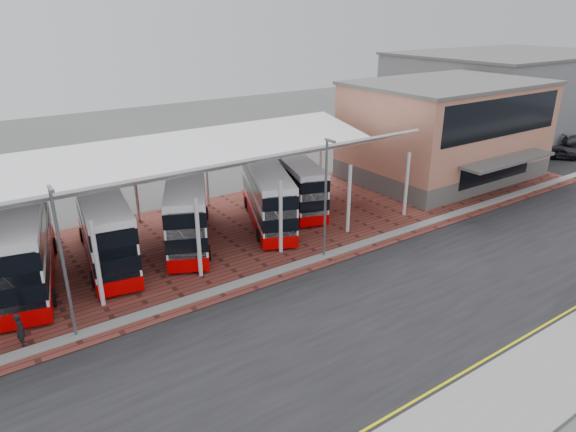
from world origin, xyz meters
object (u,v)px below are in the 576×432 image
at_px(bus_1, 24,245).
at_px(bus_2, 104,226).
at_px(bus_4, 267,196).
at_px(carpark_car_a, 561,154).
at_px(bus_5, 295,183).
at_px(terminal, 446,130).
at_px(bus_3, 187,209).
at_px(pedestrian, 20,329).

height_order(bus_1, bus_2, bus_1).
distance_m(bus_4, carpark_car_a, 36.62).
bearing_deg(carpark_car_a, bus_4, 132.67).
distance_m(bus_4, bus_5, 4.17).
xyz_separation_m(terminal, bus_4, (-20.91, -0.51, -2.40)).
xyz_separation_m(bus_5, carpark_car_a, (32.66, -4.81, -1.41)).
height_order(terminal, bus_3, terminal).
bearing_deg(pedestrian, carpark_car_a, -84.75).
distance_m(bus_2, bus_5, 15.92).
height_order(terminal, bus_1, terminal).
bearing_deg(bus_4, pedestrian, -137.96).
bearing_deg(carpark_car_a, terminal, 124.47).
bearing_deg(terminal, bus_1, -179.82).
height_order(bus_2, bus_5, bus_2).
distance_m(bus_4, pedestrian, 19.54).
height_order(bus_5, carpark_car_a, bus_5).
xyz_separation_m(bus_3, pedestrian, (-12.09, -6.97, -1.43)).
relative_size(terminal, bus_1, 1.54).
bearing_deg(pedestrian, bus_2, -39.69).
xyz_separation_m(bus_2, bus_3, (5.76, -0.17, -0.00)).
bearing_deg(bus_5, pedestrian, -141.98).
bearing_deg(bus_3, carpark_car_a, 20.24).
relative_size(terminal, bus_4, 1.70).
bearing_deg(bus_3, pedestrian, -124.88).
xyz_separation_m(terminal, bus_2, (-33.00, 0.24, -2.29)).
distance_m(bus_1, carpark_car_a, 53.51).
relative_size(bus_3, pedestrian, 6.45).
relative_size(bus_5, carpark_car_a, 2.77).
xyz_separation_m(bus_3, bus_5, (10.12, 1.14, -0.24)).
xyz_separation_m(bus_4, pedestrian, (-18.41, -6.39, -1.32)).
bearing_deg(bus_1, bus_5, 15.87).
bearing_deg(terminal, bus_5, 175.98).
distance_m(pedestrian, carpark_car_a, 54.97).
height_order(bus_4, pedestrian, bus_4).
bearing_deg(bus_3, terminal, 25.01).
bearing_deg(bus_4, bus_2, -160.66).
bearing_deg(terminal, pedestrian, -170.04).
relative_size(terminal, pedestrian, 10.50).
height_order(bus_3, carpark_car_a, bus_3).
bearing_deg(bus_1, terminal, 12.40).
bearing_deg(carpark_car_a, bus_5, 129.15).
relative_size(terminal, bus_3, 1.63).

